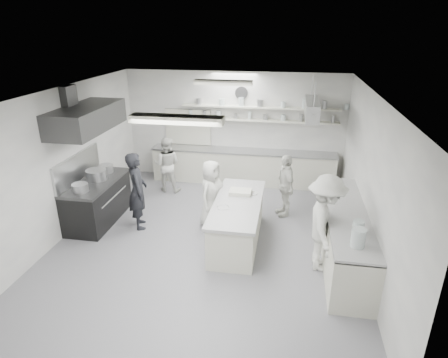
% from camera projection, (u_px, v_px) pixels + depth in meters
% --- Properties ---
extents(floor, '(6.00, 7.00, 0.02)m').
position_uv_depth(floor, '(208.00, 240.00, 7.92)').
color(floor, gray).
rests_on(floor, ground).
extents(ceiling, '(6.00, 7.00, 0.02)m').
position_uv_depth(ceiling, '(205.00, 92.00, 6.78)').
color(ceiling, white).
rests_on(ceiling, wall_back).
extents(wall_back, '(6.00, 0.04, 3.00)m').
position_uv_depth(wall_back, '(234.00, 127.00, 10.54)').
color(wall_back, silver).
rests_on(wall_back, floor).
extents(wall_front, '(6.00, 0.04, 3.00)m').
position_uv_depth(wall_front, '(138.00, 285.00, 4.15)').
color(wall_front, silver).
rests_on(wall_front, floor).
extents(wall_left, '(0.04, 7.00, 3.00)m').
position_uv_depth(wall_left, '(64.00, 163.00, 7.83)').
color(wall_left, silver).
rests_on(wall_left, floor).
extents(wall_right, '(0.04, 7.00, 3.00)m').
position_uv_depth(wall_right, '(370.00, 182.00, 6.87)').
color(wall_right, silver).
rests_on(wall_right, floor).
extents(stove, '(0.80, 1.80, 0.90)m').
position_uv_depth(stove, '(98.00, 202.00, 8.52)').
color(stove, black).
rests_on(stove, floor).
extents(exhaust_hood, '(0.85, 2.00, 0.50)m').
position_uv_depth(exhaust_hood, '(86.00, 118.00, 7.81)').
color(exhaust_hood, '#393939').
rests_on(exhaust_hood, wall_left).
extents(back_counter, '(5.00, 0.60, 0.92)m').
position_uv_depth(back_counter, '(243.00, 167.00, 10.61)').
color(back_counter, beige).
rests_on(back_counter, floor).
extents(shelf_lower, '(4.20, 0.26, 0.04)m').
position_uv_depth(shelf_lower, '(259.00, 120.00, 10.22)').
color(shelf_lower, beige).
rests_on(shelf_lower, wall_back).
extents(shelf_upper, '(4.20, 0.26, 0.04)m').
position_uv_depth(shelf_upper, '(260.00, 107.00, 10.09)').
color(shelf_upper, beige).
rests_on(shelf_upper, wall_back).
extents(pass_through_window, '(1.30, 0.04, 1.00)m').
position_uv_depth(pass_through_window, '(188.00, 127.00, 10.75)').
color(pass_through_window, black).
rests_on(pass_through_window, wall_back).
extents(wall_clock, '(0.32, 0.05, 0.32)m').
position_uv_depth(wall_clock, '(241.00, 93.00, 10.12)').
color(wall_clock, white).
rests_on(wall_clock, wall_back).
extents(right_counter, '(0.74, 3.30, 0.94)m').
position_uv_depth(right_counter, '(344.00, 236.00, 7.13)').
color(right_counter, beige).
rests_on(right_counter, floor).
extents(pot_rack, '(0.30, 1.60, 0.40)m').
position_uv_depth(pot_rack, '(312.00, 109.00, 8.92)').
color(pot_rack, '#A5A6A8').
rests_on(pot_rack, ceiling).
extents(light_fixture_front, '(1.30, 0.25, 0.10)m').
position_uv_depth(light_fixture_front, '(177.00, 119.00, 5.16)').
color(light_fixture_front, beige).
rests_on(light_fixture_front, ceiling).
extents(light_fixture_rear, '(1.30, 0.25, 0.10)m').
position_uv_depth(light_fixture_rear, '(223.00, 82.00, 8.45)').
color(light_fixture_rear, beige).
rests_on(light_fixture_rear, ceiling).
extents(prep_island, '(0.85, 2.26, 0.83)m').
position_uv_depth(prep_island, '(237.00, 223.00, 7.70)').
color(prep_island, beige).
rests_on(prep_island, floor).
extents(stove_pot, '(0.44, 0.44, 0.27)m').
position_uv_depth(stove_pot, '(97.00, 176.00, 8.39)').
color(stove_pot, '#A5A6A8').
rests_on(stove_pot, stove).
extents(cook_stove, '(0.63, 0.73, 1.70)m').
position_uv_depth(cook_stove, '(137.00, 191.00, 8.12)').
color(cook_stove, black).
rests_on(cook_stove, floor).
extents(cook_back, '(0.72, 0.57, 1.47)m').
position_uv_depth(cook_back, '(167.00, 164.00, 9.98)').
color(cook_back, silver).
rests_on(cook_back, floor).
extents(cook_island_left, '(0.68, 0.84, 1.49)m').
position_uv_depth(cook_island_left, '(211.00, 193.00, 8.24)').
color(cook_island_left, silver).
rests_on(cook_island_left, floor).
extents(cook_island_right, '(0.63, 0.93, 1.47)m').
position_uv_depth(cook_island_right, '(285.00, 185.00, 8.68)').
color(cook_island_right, silver).
rests_on(cook_island_right, floor).
extents(cook_right, '(0.68, 1.17, 1.80)m').
position_uv_depth(cook_right, '(325.00, 224.00, 6.68)').
color(cook_right, silver).
rests_on(cook_right, floor).
extents(bowl_island_a, '(0.28, 0.28, 0.06)m').
position_uv_depth(bowl_island_a, '(223.00, 208.00, 7.31)').
color(bowl_island_a, '#A5A6A8').
rests_on(bowl_island_a, prep_island).
extents(bowl_island_b, '(0.21, 0.21, 0.06)m').
position_uv_depth(bowl_island_b, '(252.00, 194.00, 7.90)').
color(bowl_island_b, beige).
rests_on(bowl_island_b, prep_island).
extents(bowl_right, '(0.27, 0.27, 0.06)m').
position_uv_depth(bowl_right, '(333.00, 193.00, 7.72)').
color(bowl_right, beige).
rests_on(bowl_right, right_counter).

